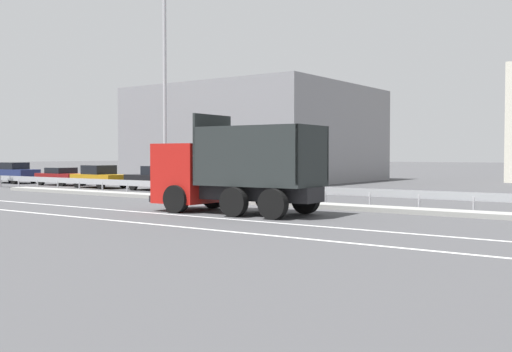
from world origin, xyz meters
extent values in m
plane|color=#424244|center=(0.00, 0.00, 0.00)|extent=(320.00, 320.00, 0.00)
cube|color=silver|center=(2.22, -4.01, 0.00)|extent=(64.97, 0.16, 0.01)
cube|color=silver|center=(2.22, -6.56, 0.00)|extent=(64.97, 0.16, 0.01)
cube|color=gray|center=(0.00, 1.61, 0.09)|extent=(35.73, 1.10, 0.18)
cube|color=#9EA0A5|center=(0.00, 2.81, 0.62)|extent=(64.97, 0.04, 0.32)
cylinder|color=#ADADB2|center=(-21.80, 2.81, 0.31)|extent=(0.09, 0.09, 0.62)
cylinder|color=#ADADB2|center=(-19.73, 2.81, 0.31)|extent=(0.09, 0.09, 0.62)
cylinder|color=#ADADB2|center=(-17.65, 2.81, 0.31)|extent=(0.09, 0.09, 0.62)
cylinder|color=#ADADB2|center=(-15.57, 2.81, 0.31)|extent=(0.09, 0.09, 0.62)
cylinder|color=#ADADB2|center=(-13.50, 2.81, 0.31)|extent=(0.09, 0.09, 0.62)
cylinder|color=#ADADB2|center=(-11.42, 2.81, 0.31)|extent=(0.09, 0.09, 0.62)
cylinder|color=#ADADB2|center=(-9.34, 2.81, 0.31)|extent=(0.09, 0.09, 0.62)
cylinder|color=#ADADB2|center=(-7.27, 2.81, 0.31)|extent=(0.09, 0.09, 0.62)
cylinder|color=#ADADB2|center=(-5.19, 2.81, 0.31)|extent=(0.09, 0.09, 0.62)
cylinder|color=#ADADB2|center=(-3.11, 2.81, 0.31)|extent=(0.09, 0.09, 0.62)
cylinder|color=#ADADB2|center=(-1.04, 2.81, 0.31)|extent=(0.09, 0.09, 0.62)
cylinder|color=#ADADB2|center=(1.04, 2.81, 0.31)|extent=(0.09, 0.09, 0.62)
cylinder|color=#ADADB2|center=(3.11, 2.81, 0.31)|extent=(0.09, 0.09, 0.62)
cylinder|color=#ADADB2|center=(5.19, 2.81, 0.31)|extent=(0.09, 0.09, 0.62)
cylinder|color=#ADADB2|center=(7.27, 2.81, 0.31)|extent=(0.09, 0.09, 0.62)
cylinder|color=#ADADB2|center=(9.34, 2.81, 0.31)|extent=(0.09, 0.09, 0.62)
cube|color=red|center=(-0.05, -2.33, 1.45)|extent=(2.07, 2.45, 2.28)
cube|color=black|center=(-1.04, -2.38, 1.85)|extent=(0.14, 2.02, 0.85)
cube|color=black|center=(-1.08, -2.38, 0.47)|extent=(0.22, 2.31, 0.24)
cube|color=black|center=(3.20, -2.16, 0.79)|extent=(4.62, 1.53, 0.53)
cube|color=#232828|center=(3.20, -2.16, 1.11)|extent=(4.49, 2.49, 0.12)
cube|color=#232828|center=(3.25, -3.24, 2.18)|extent=(4.37, 0.33, 2.01)
cube|color=#232828|center=(3.14, -1.08, 2.18)|extent=(4.37, 0.33, 2.01)
cube|color=#232828|center=(1.06, -2.27, 2.43)|extent=(0.22, 2.26, 2.51)
cube|color=#232828|center=(5.33, -2.04, 2.18)|extent=(0.22, 2.26, 2.01)
cylinder|color=black|center=(0.30, -3.46, 0.52)|extent=(1.06, 0.37, 1.04)
cylinder|color=black|center=(0.18, -1.16, 0.52)|extent=(1.06, 0.37, 1.04)
cylinder|color=black|center=(2.92, -3.33, 0.52)|extent=(1.06, 0.37, 1.04)
cylinder|color=black|center=(2.80, -1.02, 0.52)|extent=(1.06, 0.37, 1.04)
cylinder|color=black|center=(4.51, -3.24, 0.52)|extent=(1.06, 0.37, 1.04)
cylinder|color=black|center=(4.39, -0.94, 0.52)|extent=(1.06, 0.37, 1.04)
cylinder|color=white|center=(-2.30, 1.61, 0.16)|extent=(0.16, 0.16, 0.33)
cylinder|color=black|center=(-2.30, 1.61, 0.49)|extent=(0.16, 0.16, 0.33)
cylinder|color=white|center=(-2.30, 1.61, 0.82)|extent=(0.16, 0.16, 0.33)
cylinder|color=black|center=(-2.30, 1.61, 1.15)|extent=(0.16, 0.16, 0.33)
cylinder|color=white|center=(-2.30, 1.61, 1.47)|extent=(0.16, 0.16, 0.33)
cylinder|color=#1E4CB2|center=(-2.30, 1.61, 1.98)|extent=(0.68, 0.03, 0.68)
cylinder|color=white|center=(-2.30, 1.61, 1.98)|extent=(0.73, 0.02, 0.73)
cylinder|color=#ADADB2|center=(-5.14, 1.50, 5.34)|extent=(0.18, 0.18, 10.68)
cube|color=navy|center=(-26.33, 6.47, 0.69)|extent=(4.75, 1.81, 0.78)
cube|color=black|center=(-26.19, 6.47, 1.33)|extent=(2.01, 1.55, 0.52)
cylinder|color=black|center=(-27.81, 7.25, 0.30)|extent=(0.60, 0.21, 0.60)
cylinder|color=black|center=(-24.85, 5.68, 0.30)|extent=(0.60, 0.21, 0.60)
cylinder|color=black|center=(-24.88, 7.31, 0.30)|extent=(0.60, 0.21, 0.60)
cube|color=maroon|center=(-20.52, 6.73, 0.58)|extent=(3.92, 1.87, 0.56)
cube|color=black|center=(-20.63, 6.73, 1.06)|extent=(1.65, 1.64, 0.41)
cylinder|color=black|center=(-19.30, 7.62, 0.30)|extent=(0.60, 0.20, 0.60)
cylinder|color=black|center=(-19.30, 5.86, 0.30)|extent=(0.60, 0.20, 0.60)
cylinder|color=black|center=(-21.73, 7.61, 0.30)|extent=(0.60, 0.20, 0.60)
cylinder|color=black|center=(-21.73, 5.85, 0.30)|extent=(0.60, 0.20, 0.60)
cube|color=#B27A14|center=(-15.60, 6.08, 0.60)|extent=(4.35, 2.11, 0.60)
cube|color=black|center=(-15.73, 6.09, 1.20)|extent=(1.89, 1.72, 0.59)
cylinder|color=black|center=(-14.23, 6.84, 0.30)|extent=(0.61, 0.24, 0.60)
cylinder|color=black|center=(-14.35, 5.13, 0.30)|extent=(0.61, 0.24, 0.60)
cylinder|color=black|center=(-16.85, 7.03, 0.30)|extent=(0.61, 0.24, 0.60)
cylinder|color=black|center=(-16.97, 5.31, 0.30)|extent=(0.61, 0.24, 0.60)
cube|color=black|center=(-10.22, 6.19, 0.63)|extent=(4.63, 2.10, 0.66)
cube|color=black|center=(-10.08, 6.18, 1.23)|extent=(1.99, 1.74, 0.53)
cylinder|color=black|center=(-11.67, 5.38, 0.30)|extent=(0.61, 0.23, 0.60)
cylinder|color=black|center=(-11.58, 7.15, 0.30)|extent=(0.61, 0.23, 0.60)
cylinder|color=black|center=(-8.86, 5.23, 0.30)|extent=(0.61, 0.23, 0.60)
cylinder|color=black|center=(-8.76, 7.00, 0.30)|extent=(0.61, 0.23, 0.60)
cube|color=#A3A3A8|center=(-3.77, 6.76, 0.63)|extent=(4.17, 2.04, 0.66)
cube|color=black|center=(-3.89, 6.75, 1.20)|extent=(1.81, 1.66, 0.48)
cylinder|color=black|center=(-2.57, 7.68, 0.30)|extent=(0.61, 0.24, 0.60)
cylinder|color=black|center=(-2.45, 6.02, 0.30)|extent=(0.61, 0.24, 0.60)
cylinder|color=black|center=(-5.08, 7.50, 0.30)|extent=(0.61, 0.24, 0.60)
cylinder|color=black|center=(-4.96, 5.84, 0.30)|extent=(0.61, 0.24, 0.60)
cube|color=gray|center=(-14.10, 21.70, 3.86)|extent=(17.28, 15.67, 7.71)
camera|label=1|loc=(15.73, -19.71, 2.15)|focal=42.00mm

